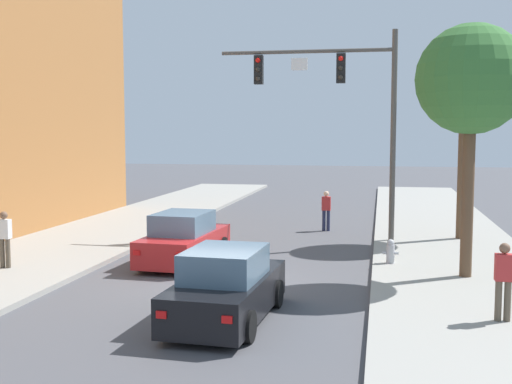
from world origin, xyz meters
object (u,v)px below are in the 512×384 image
(car_lead_red, at_px, (184,240))
(car_following_black, at_px, (226,288))
(pedestrian_sidewalk_right_walker, at_px, (504,278))
(street_tree_second, at_px, (465,77))
(street_tree_nearest, at_px, (471,81))
(traffic_signal_mast, at_px, (343,96))
(pedestrian_crossing_road, at_px, (326,209))
(fire_hydrant, at_px, (390,251))
(pedestrian_sidewalk_left_walker, at_px, (5,236))

(car_lead_red, xyz_separation_m, car_following_black, (2.73, -5.69, 0.00))
(car_lead_red, distance_m, car_following_black, 6.31)
(pedestrian_sidewalk_right_walker, bearing_deg, street_tree_second, 88.02)
(car_lead_red, bearing_deg, pedestrian_sidewalk_right_walker, -30.87)
(car_following_black, xyz_separation_m, street_tree_nearest, (5.51, 4.79, 4.67))
(traffic_signal_mast, relative_size, street_tree_second, 1.02)
(car_following_black, bearing_deg, street_tree_second, 61.44)
(street_tree_nearest, xyz_separation_m, street_tree_second, (0.60, 6.44, 0.60))
(car_following_black, distance_m, street_tree_second, 13.83)
(traffic_signal_mast, distance_m, car_following_black, 11.49)
(pedestrian_crossing_road, height_order, fire_hydrant, pedestrian_crossing_road)
(pedestrian_sidewalk_left_walker, distance_m, pedestrian_crossing_road, 12.81)
(pedestrian_sidewalk_right_walker, xyz_separation_m, street_tree_second, (0.37, 10.60, 4.94))
(pedestrian_sidewalk_right_walker, relative_size, street_tree_second, 0.22)
(pedestrian_crossing_road, xyz_separation_m, street_tree_nearest, (4.48, -8.25, 4.48))
(pedestrian_sidewalk_left_walker, xyz_separation_m, pedestrian_sidewalk_right_walker, (13.13, -2.76, 0.00))
(traffic_signal_mast, distance_m, pedestrian_crossing_road, 5.23)
(pedestrian_sidewalk_left_walker, relative_size, pedestrian_crossing_road, 1.00)
(pedestrian_sidewalk_right_walker, bearing_deg, fire_hydrant, 111.64)
(car_following_black, distance_m, pedestrian_sidewalk_left_walker, 8.13)
(traffic_signal_mast, bearing_deg, car_following_black, -100.01)
(car_lead_red, xyz_separation_m, street_tree_nearest, (8.24, -0.90, 4.67))
(traffic_signal_mast, xyz_separation_m, pedestrian_sidewalk_left_walker, (-9.21, -6.98, -4.27))
(car_lead_red, relative_size, street_tree_nearest, 0.64)
(traffic_signal_mast, xyz_separation_m, pedestrian_sidewalk_right_walker, (3.91, -9.74, -4.27))
(traffic_signal_mast, distance_m, pedestrian_sidewalk_right_walker, 11.33)
(traffic_signal_mast, xyz_separation_m, street_tree_nearest, (3.68, -5.57, 0.06))
(pedestrian_sidewalk_left_walker, relative_size, street_tree_nearest, 0.24)
(traffic_signal_mast, xyz_separation_m, street_tree_second, (4.28, 0.86, 0.67))
(car_following_black, height_order, street_tree_second, street_tree_second)
(car_following_black, height_order, fire_hydrant, car_following_black)
(traffic_signal_mast, xyz_separation_m, fire_hydrant, (1.70, -4.16, -4.83))
(pedestrian_crossing_road, distance_m, street_tree_second, 7.41)
(pedestrian_crossing_road, bearing_deg, car_following_black, -94.53)
(car_lead_red, height_order, pedestrian_sidewalk_left_walker, pedestrian_sidewalk_left_walker)
(car_lead_red, relative_size, car_following_black, 1.00)
(pedestrian_crossing_road, bearing_deg, street_tree_second, -19.63)
(car_lead_red, height_order, street_tree_second, street_tree_second)
(traffic_signal_mast, bearing_deg, fire_hydrant, -67.76)
(car_lead_red, relative_size, pedestrian_sidewalk_left_walker, 2.63)
(pedestrian_sidewalk_right_walker, bearing_deg, traffic_signal_mast, 111.90)
(car_following_black, relative_size, street_tree_nearest, 0.64)
(street_tree_second, bearing_deg, street_tree_nearest, -95.30)
(street_tree_nearest, bearing_deg, car_following_black, -139.03)
(pedestrian_sidewalk_right_walker, height_order, street_tree_nearest, street_tree_nearest)
(car_lead_red, bearing_deg, street_tree_second, 32.09)
(street_tree_nearest, bearing_deg, pedestrian_crossing_road, 118.51)
(pedestrian_sidewalk_left_walker, xyz_separation_m, street_tree_nearest, (12.90, 1.40, 4.33))
(car_following_black, bearing_deg, pedestrian_crossing_road, 85.47)
(pedestrian_sidewalk_right_walker, bearing_deg, car_following_black, -173.81)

